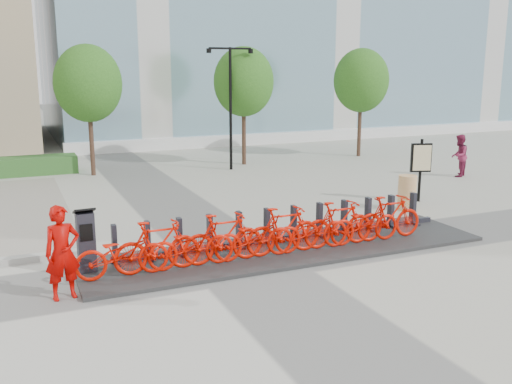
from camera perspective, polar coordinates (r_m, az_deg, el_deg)
name	(u,v)px	position (r m, az deg, el deg)	size (l,w,h in m)	color
ground	(242,262)	(12.69, -1.44, -7.03)	(120.00, 120.00, 0.00)	#9B9989
tree_1	(88,84)	(23.29, -16.45, 10.35)	(2.60, 2.60, 5.10)	#4D3626
tree_2	(244,82)	(24.97, -1.24, 10.95)	(2.60, 2.60, 5.10)	#4D3626
tree_3	(361,81)	(27.81, 10.48, 10.90)	(2.60, 2.60, 5.10)	#4D3626
streetlamp	(230,94)	(23.69, -2.57, 9.76)	(2.00, 0.20, 5.00)	black
dock_pad	(288,249)	(13.44, 3.23, -5.74)	(9.60, 2.40, 0.08)	#2B2B2B
dock_rail_posts	(282,225)	(13.74, 2.59, -3.30)	(8.02, 0.50, 0.85)	black
bike_0	(122,253)	(11.78, -13.23, -5.98)	(0.65, 1.88, 0.99)	red
bike_1	(158,246)	(11.90, -9.82, -5.36)	(0.51, 1.82, 1.09)	red
bike_2	(191,244)	(12.09, -6.49, -5.23)	(0.65, 1.88, 0.99)	red
bike_3	(223,238)	(12.29, -3.28, -4.61)	(0.51, 1.82, 1.09)	red
bike_4	(254,236)	(12.57, -0.18, -4.47)	(0.65, 1.88, 0.99)	red
bike_5	(284,230)	(12.84, 2.77, -3.86)	(0.51, 1.82, 1.09)	red
bike_6	(312,229)	(13.18, 5.58, -3.72)	(0.65, 1.88, 0.99)	red
bike_7	(339,224)	(13.52, 8.26, -3.14)	(0.51, 1.82, 1.09)	red
bike_8	(364,223)	(13.92, 10.78, -3.02)	(0.65, 1.88, 0.99)	red
bike_9	(389,217)	(14.31, 13.18, -2.47)	(0.51, 1.82, 1.09)	red
kiosk	(86,241)	(12.23, -16.63, -4.68)	(0.43, 0.37, 1.37)	black
worker_red	(62,253)	(11.10, -18.80, -5.77)	(0.65, 0.42, 1.77)	#A30300
pedestrian	(459,156)	(23.70, 19.64, 3.45)	(0.81, 0.63, 1.66)	maroon
construction_barrel	(407,193)	(17.71, 14.86, -0.06)	(0.55, 0.55, 1.05)	#DB7400
map_sign	(421,160)	(18.77, 16.17, 3.06)	(0.65, 0.32, 2.01)	black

